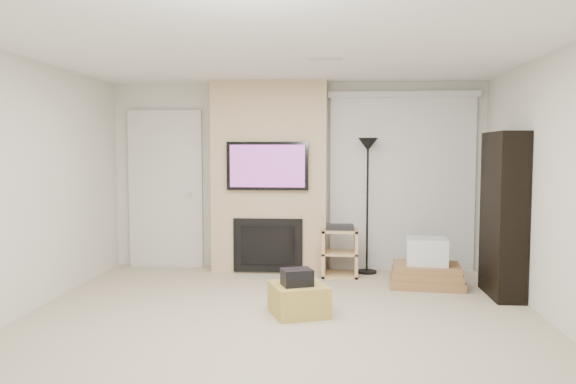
# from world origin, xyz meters

# --- Properties ---
(floor) EXTENTS (5.00, 5.50, 0.00)m
(floor) POSITION_xyz_m (0.00, 0.00, 0.00)
(floor) COLOR #C3B293
(floor) RESTS_ON ground
(ceiling) EXTENTS (5.00, 5.50, 0.00)m
(ceiling) POSITION_xyz_m (0.00, 0.00, 2.50)
(ceiling) COLOR white
(ceiling) RESTS_ON wall_back
(wall_back) EXTENTS (5.00, 0.00, 2.50)m
(wall_back) POSITION_xyz_m (0.00, 2.75, 1.25)
(wall_back) COLOR silver
(wall_back) RESTS_ON ground
(wall_front) EXTENTS (5.00, 0.00, 2.50)m
(wall_front) POSITION_xyz_m (0.00, -2.75, 1.25)
(wall_front) COLOR silver
(wall_front) RESTS_ON ground
(wall_left) EXTENTS (0.00, 5.50, 2.50)m
(wall_left) POSITION_xyz_m (-2.50, 0.00, 1.25)
(wall_left) COLOR silver
(wall_left) RESTS_ON ground
(hvac_vent) EXTENTS (0.35, 0.18, 0.01)m
(hvac_vent) POSITION_xyz_m (0.40, 0.80, 2.50)
(hvac_vent) COLOR silver
(hvac_vent) RESTS_ON ceiling
(ottoman) EXTENTS (0.64, 0.64, 0.30)m
(ottoman) POSITION_xyz_m (0.16, 0.54, 0.15)
(ottoman) COLOR gold
(ottoman) RESTS_ON floor
(black_bag) EXTENTS (0.34, 0.30, 0.16)m
(black_bag) POSITION_xyz_m (0.14, 0.49, 0.38)
(black_bag) COLOR black
(black_bag) RESTS_ON ottoman
(fireplace_wall) EXTENTS (1.50, 0.47, 2.50)m
(fireplace_wall) POSITION_xyz_m (-0.35, 2.54, 1.24)
(fireplace_wall) COLOR #D5B185
(fireplace_wall) RESTS_ON floor
(entry_door) EXTENTS (1.02, 0.11, 2.14)m
(entry_door) POSITION_xyz_m (-1.80, 2.71, 1.05)
(entry_door) COLOR silver
(entry_door) RESTS_ON floor
(vertical_blinds) EXTENTS (1.98, 0.10, 2.37)m
(vertical_blinds) POSITION_xyz_m (1.40, 2.70, 1.27)
(vertical_blinds) COLOR silver
(vertical_blinds) RESTS_ON floor
(floor_lamp) EXTENTS (0.26, 0.26, 1.76)m
(floor_lamp) POSITION_xyz_m (0.93, 2.49, 1.39)
(floor_lamp) COLOR black
(floor_lamp) RESTS_ON floor
(av_stand) EXTENTS (0.45, 0.38, 0.66)m
(av_stand) POSITION_xyz_m (0.58, 2.26, 0.35)
(av_stand) COLOR #DDB475
(av_stand) RESTS_ON floor
(box_stack) EXTENTS (0.91, 0.72, 0.57)m
(box_stack) POSITION_xyz_m (1.59, 1.83, 0.22)
(box_stack) COLOR #9E6E42
(box_stack) RESTS_ON floor
(bookshelf) EXTENTS (0.30, 0.80, 1.80)m
(bookshelf) POSITION_xyz_m (2.34, 1.42, 0.90)
(bookshelf) COLOR black
(bookshelf) RESTS_ON floor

